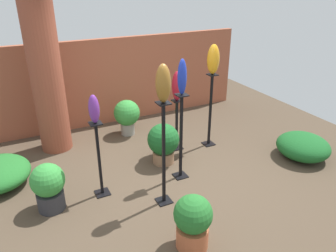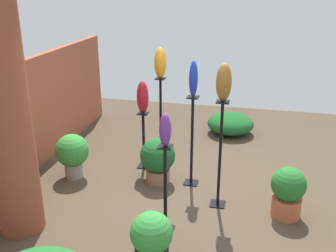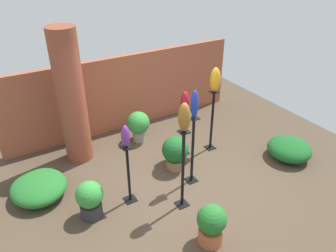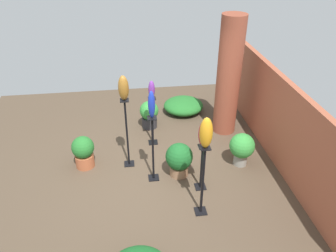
{
  "view_description": "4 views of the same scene",
  "coord_description": "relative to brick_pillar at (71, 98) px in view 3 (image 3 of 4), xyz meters",
  "views": [
    {
      "loc": [
        -1.92,
        -3.78,
        2.84
      ],
      "look_at": [
        -0.04,
        0.01,
        0.89
      ],
      "focal_mm": 35.0,
      "sensor_mm": 36.0,
      "label": 1
    },
    {
      "loc": [
        -4.96,
        -0.84,
        2.87
      ],
      "look_at": [
        -0.06,
        0.29,
        0.97
      ],
      "focal_mm": 42.0,
      "sensor_mm": 36.0,
      "label": 2
    },
    {
      "loc": [
        -2.68,
        -3.95,
        3.96
      ],
      "look_at": [
        -0.17,
        0.29,
        1.13
      ],
      "focal_mm": 35.0,
      "sensor_mm": 36.0,
      "label": 3
    },
    {
      "loc": [
        5.02,
        -0.39,
        4.12
      ],
      "look_at": [
        -0.21,
        0.32,
        0.92
      ],
      "focal_mm": 35.0,
      "sensor_mm": 36.0,
      "label": 4
    }
  ],
  "objects": [
    {
      "name": "ground_plane",
      "position": [
        1.39,
        -1.81,
        -1.34
      ],
      "size": [
        8.0,
        8.0,
        0.0
      ],
      "primitive_type": "plane",
      "color": "#4C3D2D"
    },
    {
      "name": "brick_wall_back",
      "position": [
        1.39,
        0.72,
        -0.47
      ],
      "size": [
        5.6,
        0.12,
        1.74
      ],
      "primitive_type": "cube",
      "color": "#9E5138",
      "rests_on": "ground"
    },
    {
      "name": "brick_pillar",
      "position": [
        0.0,
        0.0,
        0.0
      ],
      "size": [
        0.53,
        0.53,
        2.68
      ],
      "primitive_type": "cylinder",
      "color": "brown",
      "rests_on": "ground"
    },
    {
      "name": "pedestal_amber",
      "position": [
        2.53,
        -1.11,
        -0.73
      ],
      "size": [
        0.2,
        0.2,
        1.33
      ],
      "color": "black",
      "rests_on": "ground"
    },
    {
      "name": "pedestal_bronze",
      "position": [
        1.05,
        -2.27,
        -0.66
      ],
      "size": [
        0.2,
        0.2,
        1.46
      ],
      "color": "black",
      "rests_on": "ground"
    },
    {
      "name": "pedestal_ruby",
      "position": [
        1.92,
        -0.98,
        -0.92
      ],
      "size": [
        0.2,
        0.2,
        0.92
      ],
      "color": "black",
      "rests_on": "ground"
    },
    {
      "name": "pedestal_violet",
      "position": [
        0.34,
        -1.71,
        -0.83
      ],
      "size": [
        0.2,
        0.2,
        1.11
      ],
      "color": "black",
      "rests_on": "ground"
    },
    {
      "name": "pedestal_cobalt",
      "position": [
        1.55,
        -1.82,
        -0.72
      ],
      "size": [
        0.2,
        0.2,
        1.34
      ],
      "color": "black",
      "rests_on": "ground"
    },
    {
      "name": "art_vase_amber",
      "position": [
        2.53,
        -1.11,
        0.24
      ],
      "size": [
        0.21,
        0.2,
        0.5
      ],
      "primitive_type": "ellipsoid",
      "color": "orange",
      "rests_on": "pedestal_amber"
    },
    {
      "name": "art_vase_bronze",
      "position": [
        1.05,
        -2.27,
        0.36
      ],
      "size": [
        0.18,
        0.19,
        0.47
      ],
      "primitive_type": "ellipsoid",
      "color": "brown",
      "rests_on": "pedestal_bronze"
    },
    {
      "name": "art_vase_ruby",
      "position": [
        1.92,
        -0.98,
        -0.17
      ],
      "size": [
        0.18,
        0.18,
        0.5
      ],
      "primitive_type": "ellipsoid",
      "color": "maroon",
      "rests_on": "pedestal_ruby"
    },
    {
      "name": "art_vase_violet",
      "position": [
        0.34,
        -1.71,
        -0.04
      ],
      "size": [
        0.14,
        0.14,
        0.38
      ],
      "primitive_type": "ellipsoid",
      "color": "#6B2D8C",
      "rests_on": "pedestal_violet"
    },
    {
      "name": "art_vase_cobalt",
      "position": [
        1.55,
        -1.82,
        0.25
      ],
      "size": [
        0.13,
        0.12,
        0.5
      ],
      "primitive_type": "ellipsoid",
      "color": "#192D9E",
      "rests_on": "pedestal_cobalt"
    },
    {
      "name": "potted_plant_front_left",
      "position": [
        0.99,
        -3.15,
        -0.98
      ],
      "size": [
        0.44,
        0.44,
        0.67
      ],
      "color": "#B25B38",
      "rests_on": "ground"
    },
    {
      "name": "potted_plant_front_right",
      "position": [
        -0.36,
        -1.73,
        -0.98
      ],
      "size": [
        0.44,
        0.44,
        0.67
      ],
      "color": "#2D2D33",
      "rests_on": "ground"
    },
    {
      "name": "potted_plant_mid_right",
      "position": [
        1.34,
        -0.04,
        -0.93
      ],
      "size": [
        0.5,
        0.5,
        0.7
      ],
      "color": "gray",
      "rests_on": "ground"
    },
    {
      "name": "potted_plant_back_center",
      "position": [
        1.5,
        -1.32,
        -0.96
      ],
      "size": [
        0.52,
        0.52,
        0.69
      ],
      "color": "#936B4C",
      "rests_on": "ground"
    },
    {
      "name": "foliage_bed_east",
      "position": [
        -0.98,
        -0.8,
        -1.15
      ],
      "size": [
        0.95,
        1.02,
        0.37
      ],
      "primitive_type": "ellipsoid",
      "color": "#236B28",
      "rests_on": "ground"
    },
    {
      "name": "foliage_bed_west",
      "position": [
        3.7,
        -2.22,
        -1.14
      ],
      "size": [
        0.87,
        0.9,
        0.41
      ],
      "primitive_type": "ellipsoid",
      "color": "#195923",
      "rests_on": "ground"
    }
  ]
}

